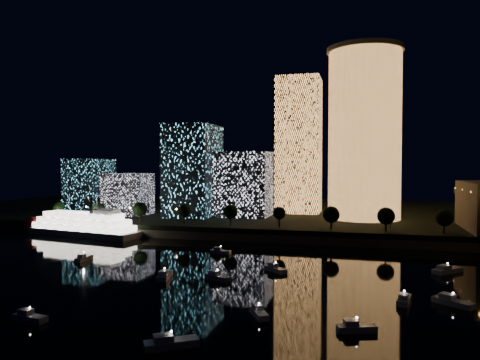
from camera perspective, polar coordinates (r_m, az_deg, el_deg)
name	(u,v)px	position (r m, az deg, el deg)	size (l,w,h in m)	color
ground	(252,309)	(99.69, 1.42, -15.44)	(520.00, 520.00, 0.00)	black
far_bank	(322,215)	(254.92, 9.91, -4.20)	(420.00, 160.00, 5.00)	black
seawall	(303,239)	(178.15, 7.67, -7.19)	(420.00, 6.00, 3.00)	#6B5E4C
tower_cylindrical	(364,133)	(218.98, 14.93, 5.50)	(34.00, 34.00, 76.80)	#FBA350
tower_rectangular	(299,145)	(241.37, 7.20, 4.21)	(21.53, 21.53, 68.52)	#FBA350
midrise_blocks	(177,180)	(230.93, -7.73, 0.05)	(108.42, 34.19, 43.30)	white
riverboat	(79,225)	(207.14, -19.07, -5.22)	(56.21, 20.85, 16.61)	silver
motorboats	(272,289)	(111.63, 3.97, -13.10)	(131.60, 82.38, 2.78)	silver
esplanade_trees	(255,212)	(186.36, 1.80, -3.98)	(165.69, 6.50, 8.75)	black
street_lamps	(225,214)	(195.88, -1.81, -4.11)	(132.70, 0.70, 5.65)	black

